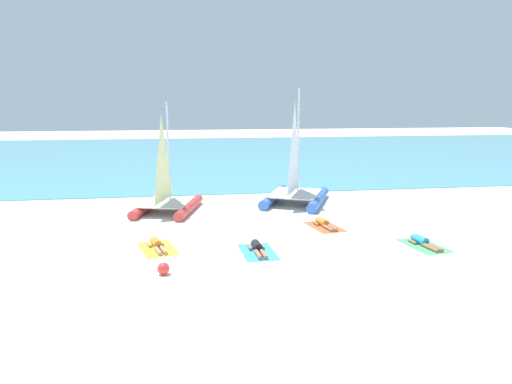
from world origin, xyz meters
TOP-DOWN VIEW (x-y plane):
  - ground_plane at (0.00, 10.00)m, footprint 120.00×120.00m
  - ocean_water at (0.00, 30.03)m, footprint 120.00×40.00m
  - sailboat_blue at (2.41, 7.30)m, footprint 4.31×5.10m
  - sailboat_red at (-3.85, 6.44)m, footprint 3.34×4.33m
  - towel_leftmost at (-3.99, 0.98)m, footprint 1.58×2.13m
  - sunbather_leftmost at (-4.01, 1.05)m, footprint 0.81×1.55m
  - towel_center_left at (-0.60, 0.10)m, footprint 1.20×1.96m
  - sunbather_center_left at (-0.61, 0.16)m, footprint 0.56×1.57m
  - towel_center_right at (2.57, 2.85)m, footprint 1.43×2.07m
  - sunbather_center_right at (2.56, 2.91)m, footprint 0.68×1.56m
  - towel_rightmost at (5.30, -0.10)m, footprint 1.38×2.05m
  - sunbather_rightmost at (5.29, -0.04)m, footprint 0.65×1.57m
  - beach_ball at (-3.68, -1.50)m, footprint 0.36×0.36m

SIDE VIEW (x-z plane):
  - ground_plane at x=0.00m, z-range 0.00..0.00m
  - towel_leftmost at x=-3.99m, z-range 0.00..0.01m
  - towel_center_left at x=-0.60m, z-range 0.00..0.01m
  - towel_center_right at x=2.57m, z-range 0.00..0.01m
  - towel_rightmost at x=5.30m, z-range 0.00..0.01m
  - ocean_water at x=0.00m, z-range 0.00..0.05m
  - sunbather_leftmost at x=-4.01m, z-range -0.02..0.28m
  - sunbather_center_left at x=-0.61m, z-range -0.02..0.28m
  - sunbather_center_right at x=2.56m, z-range -0.02..0.28m
  - sunbather_rightmost at x=5.29m, z-range -0.02..0.28m
  - beach_ball at x=-3.68m, z-range 0.00..0.36m
  - sailboat_red at x=-3.85m, z-range -1.75..3.24m
  - sailboat_blue at x=2.41m, z-range -1.99..3.68m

